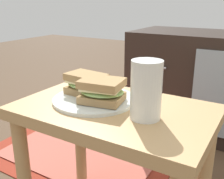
% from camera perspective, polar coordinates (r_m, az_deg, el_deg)
% --- Properties ---
extents(side_table, '(0.56, 0.36, 0.46)m').
position_cam_1_polar(side_table, '(0.81, 0.45, -9.54)').
color(side_table, tan).
rests_on(side_table, ground).
extents(tv_cabinet, '(0.96, 0.46, 0.58)m').
position_cam_1_polar(tv_cabinet, '(1.65, 21.19, 0.99)').
color(tv_cabinet, black).
rests_on(tv_cabinet, ground).
extents(area_rug, '(0.91, 0.81, 0.01)m').
position_cam_1_polar(area_rug, '(1.49, -4.40, -11.69)').
color(area_rug, maroon).
rests_on(area_rug, ground).
extents(plate, '(0.25, 0.25, 0.01)m').
position_cam_1_polar(plate, '(0.82, -3.81, -2.10)').
color(plate, silver).
rests_on(plate, side_table).
extents(sandwich_front, '(0.14, 0.09, 0.07)m').
position_cam_1_polar(sandwich_front, '(0.84, -5.46, 1.16)').
color(sandwich_front, '#9E7A4C').
rests_on(sandwich_front, plate).
extents(sandwich_back, '(0.14, 0.12, 0.07)m').
position_cam_1_polar(sandwich_back, '(0.77, -2.13, -0.24)').
color(sandwich_back, '#9E7A4C').
rests_on(sandwich_back, plate).
extents(beer_glass, '(0.08, 0.08, 0.15)m').
position_cam_1_polar(beer_glass, '(0.68, 7.25, -0.40)').
color(beer_glass, silver).
rests_on(beer_glass, side_table).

